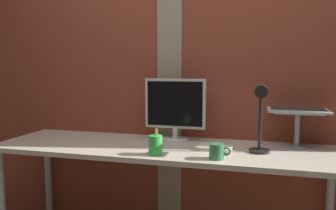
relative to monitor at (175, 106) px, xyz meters
The scene contains 9 objects.
brick_wall_back 0.42m from the monitor, 58.67° to the left, with size 3.73×0.16×2.65m.
desk 0.36m from the monitor, 97.49° to the right, with size 2.17×0.63×0.73m.
monitor is the anchor object (origin of this frame).
laptop_stand 0.78m from the monitor, ahead, with size 0.28×0.22×0.22m.
laptop 0.78m from the monitor, ahead, with size 0.36×0.31×0.20m.
desk_lamp 0.61m from the monitor, 23.84° to the right, with size 0.12×0.20×0.40m.
pen_cup 0.44m from the monitor, 91.89° to the right, with size 0.08×0.08×0.15m.
coffee_mug 0.56m from the monitor, 50.51° to the right, with size 0.12×0.08×0.08m.
paper_clutter_stack 0.42m from the monitor, 32.87° to the right, with size 0.20×0.14×0.02m, color silver.
Camera 1 is at (0.44, -1.93, 1.23)m, focal length 36.42 mm.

